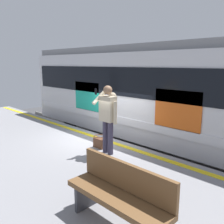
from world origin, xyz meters
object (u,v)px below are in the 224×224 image
Objects in this scene: train_carriage at (150,91)px; passenger at (108,114)px; handbag at (99,142)px; bench at (119,193)px.

train_carriage reaches higher than passenger.
bench is (-2.52, 1.92, 0.34)m from handbag.
train_carriage reaches higher than handbag.
bench is (-2.88, 4.68, -0.80)m from train_carriage.
train_carriage is at bearing -58.40° from bench.
handbag is at bearing -14.31° from passenger.
passenger is 0.98m from handbag.
train_carriage is 3.01m from passenger.
train_carriage reaches higher than bench.
bench reaches higher than handbag.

